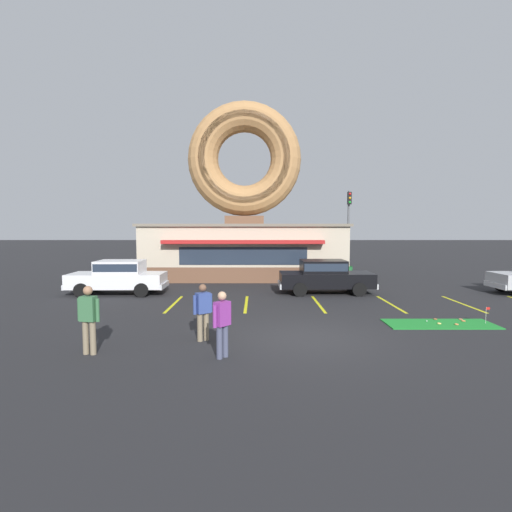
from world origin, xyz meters
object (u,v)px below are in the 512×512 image
object	(u,v)px
pedestrian_blue_sweater_man	(222,321)
pedestrian_hooded_kid	(88,316)
golf_ball	(426,321)
putting_flag_pin	(487,311)
trash_bin	(347,274)
car_white	(118,276)
traffic_light_pole	(348,219)
pedestrian_leather_jacket_man	(202,310)
car_black	(325,275)

from	to	relation	value
pedestrian_blue_sweater_man	pedestrian_hooded_kid	xyz separation A→B (m)	(-3.38, 0.26, 0.06)
pedestrian_blue_sweater_man	pedestrian_hooded_kid	distance (m)	3.39
golf_ball	putting_flag_pin	size ratio (longest dim) A/B	0.08
trash_bin	putting_flag_pin	bearing A→B (deg)	-75.44
car_white	putting_flag_pin	bearing A→B (deg)	-22.63
pedestrian_blue_sweater_man	trash_bin	world-z (taller)	pedestrian_blue_sweater_man
golf_ball	pedestrian_blue_sweater_man	size ratio (longest dim) A/B	0.03
pedestrian_blue_sweater_man	traffic_light_pole	size ratio (longest dim) A/B	0.28
pedestrian_leather_jacket_man	golf_ball	bearing A→B (deg)	16.33
car_black	pedestrian_hooded_kid	distance (m)	11.86
car_black	golf_ball	bearing A→B (deg)	-67.49
pedestrian_leather_jacket_man	traffic_light_pole	world-z (taller)	traffic_light_pole
putting_flag_pin	trash_bin	distance (m)	9.73
pedestrian_blue_sweater_man	car_black	bearing A→B (deg)	66.26
car_black	traffic_light_pole	xyz separation A→B (m)	(3.49, 10.33, 2.84)
car_black	pedestrian_blue_sweater_man	size ratio (longest dim) A/B	2.78
car_white	pedestrian_leather_jacket_man	bearing A→B (deg)	-56.96
pedestrian_hooded_kid	trash_bin	distance (m)	15.61
car_black	trash_bin	size ratio (longest dim) A/B	4.70
car_black	pedestrian_leather_jacket_man	xyz separation A→B (m)	(-4.82, -7.96, 0.02)
putting_flag_pin	car_black	world-z (taller)	car_black
pedestrian_blue_sweater_man	pedestrian_hooded_kid	bearing A→B (deg)	175.53
golf_ball	putting_flag_pin	bearing A→B (deg)	-7.86
pedestrian_blue_sweater_man	golf_ball	bearing A→B (deg)	28.64
golf_ball	traffic_light_pole	size ratio (longest dim) A/B	0.01
pedestrian_leather_jacket_man	trash_bin	xyz separation A→B (m)	(6.65, 11.28, -0.39)
pedestrian_hooded_kid	pedestrian_leather_jacket_man	bearing A→B (deg)	23.96
car_black	trash_bin	world-z (taller)	car_black
putting_flag_pin	pedestrian_leather_jacket_man	size ratio (longest dim) A/B	0.34
putting_flag_pin	car_black	distance (m)	7.47
pedestrian_leather_jacket_man	putting_flag_pin	bearing A→B (deg)	11.57
trash_bin	pedestrian_blue_sweater_man	bearing A→B (deg)	-115.15
golf_ball	car_black	world-z (taller)	car_black
car_black	pedestrian_leather_jacket_man	world-z (taller)	pedestrian_leather_jacket_man
traffic_light_pole	pedestrian_blue_sweater_man	bearing A→B (deg)	-111.13
trash_bin	traffic_light_pole	distance (m)	7.89
trash_bin	golf_ball	bearing A→B (deg)	-86.36
pedestrian_blue_sweater_man	pedestrian_leather_jacket_man	size ratio (longest dim) A/B	1.02
car_white	pedestrian_blue_sweater_man	distance (m)	10.85
car_white	pedestrian_leather_jacket_man	size ratio (longest dim) A/B	2.84
putting_flag_pin	car_black	size ratio (longest dim) A/B	0.12
traffic_light_pole	putting_flag_pin	bearing A→B (deg)	-87.23
putting_flag_pin	car_black	bearing A→B (deg)	125.08
pedestrian_leather_jacket_man	traffic_light_pole	distance (m)	20.29
golf_ball	traffic_light_pole	world-z (taller)	traffic_light_pole
pedestrian_leather_jacket_man	trash_bin	world-z (taller)	pedestrian_leather_jacket_man
car_white	car_black	size ratio (longest dim) A/B	1.00
pedestrian_blue_sweater_man	traffic_light_pole	bearing A→B (deg)	68.87
pedestrian_blue_sweater_man	pedestrian_hooded_kid	size ratio (longest dim) A/B	0.95
pedestrian_leather_jacket_man	traffic_light_pole	bearing A→B (deg)	65.59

